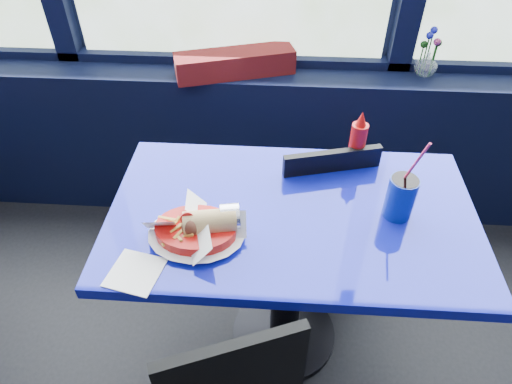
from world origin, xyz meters
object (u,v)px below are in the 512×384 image
Objects in this scene: planter_box at (235,63)px; ketchup_bottle at (358,141)px; soda_cup at (401,196)px; chair_near_back at (329,205)px; near_table at (290,249)px; flower_vase at (427,61)px; food_basket at (198,229)px.

ketchup_bottle is (0.49, -0.56, -0.01)m from planter_box.
chair_near_back is at bearing 118.36° from soda_cup.
flower_vase is at bearing 56.34° from near_table.
ketchup_bottle is at bearing 50.78° from near_table.
flower_vase reaches higher than ketchup_bottle.
flower_vase is 1.34m from food_basket.
flower_vase is at bearing 59.12° from ketchup_bottle.
soda_cup reaches higher than food_basket.
planter_box is 1.74× the size of soda_cup.
planter_box is 0.75m from ketchup_bottle.
near_table is 0.42m from soda_cup.
flower_vase reaches higher than chair_near_back.
food_basket is at bearing 30.62° from chair_near_back.
chair_near_back is 0.38m from ketchup_bottle.
near_table is 3.94× the size of food_basket.
near_table is at bearing -177.83° from soda_cup.
soda_cup is (0.62, 0.14, 0.04)m from food_basket.
chair_near_back is 2.74× the size of food_basket.
near_table is at bearing 48.70° from chair_near_back.
planter_box is at bearing 107.94° from near_table.
food_basket is at bearing -108.50° from planter_box.
chair_near_back is (0.16, 0.33, -0.09)m from near_table.
near_table is 5.50× the size of ketchup_bottle.
planter_box is 1.76× the size of food_basket.
soda_cup is (0.34, 0.01, 0.26)m from near_table.
soda_cup reaches higher than chair_near_back.
chair_near_back is at bearing -66.75° from planter_box.
ketchup_bottle reaches higher than chair_near_back.
planter_box is at bearing 131.41° from ketchup_bottle.
ketchup_bottle is at bearing 113.07° from soda_cup.
soda_cup is (0.17, -0.32, 0.35)m from chair_near_back.
planter_box is (-0.27, 0.84, 0.29)m from near_table.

